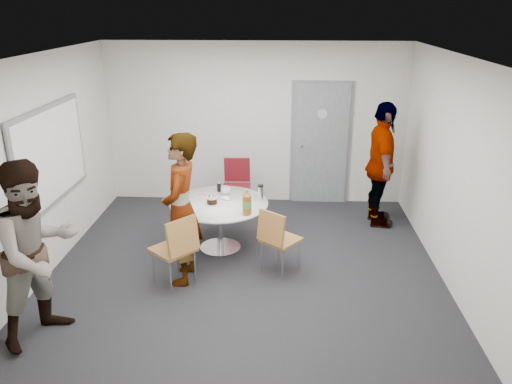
# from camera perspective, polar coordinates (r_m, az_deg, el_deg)

# --- Properties ---
(floor) EXTENTS (5.00, 5.00, 0.00)m
(floor) POSITION_cam_1_polar(r_m,az_deg,el_deg) (6.58, -1.25, -8.81)
(floor) COLOR black
(floor) RESTS_ON ground
(ceiling) EXTENTS (5.00, 5.00, 0.00)m
(ceiling) POSITION_cam_1_polar(r_m,az_deg,el_deg) (5.75, -1.46, 15.31)
(ceiling) COLOR silver
(ceiling) RESTS_ON wall_back
(wall_back) EXTENTS (5.00, 0.00, 5.00)m
(wall_back) POSITION_cam_1_polar(r_m,az_deg,el_deg) (8.44, -0.04, 7.75)
(wall_back) COLOR silver
(wall_back) RESTS_ON floor
(wall_left) EXTENTS (0.00, 5.00, 5.00)m
(wall_left) POSITION_cam_1_polar(r_m,az_deg,el_deg) (6.70, -23.21, 2.60)
(wall_left) COLOR silver
(wall_left) RESTS_ON floor
(wall_right) EXTENTS (0.00, 5.00, 5.00)m
(wall_right) POSITION_cam_1_polar(r_m,az_deg,el_deg) (6.35, 21.77, 1.87)
(wall_right) COLOR silver
(wall_right) RESTS_ON floor
(wall_front) EXTENTS (5.00, 0.00, 5.00)m
(wall_front) POSITION_cam_1_polar(r_m,az_deg,el_deg) (3.75, -4.30, -9.61)
(wall_front) COLOR silver
(wall_front) RESTS_ON floor
(door) EXTENTS (1.02, 0.17, 2.12)m
(door) POSITION_cam_1_polar(r_m,az_deg,el_deg) (8.51, 7.41, 5.44)
(door) COLOR slate
(door) RESTS_ON wall_back
(whiteboard) EXTENTS (0.04, 1.90, 1.25)m
(whiteboard) POSITION_cam_1_polar(r_m,az_deg,el_deg) (6.83, -22.33, 3.92)
(whiteboard) COLOR gray
(whiteboard) RESTS_ON wall_left
(table) EXTENTS (1.34, 1.34, 1.04)m
(table) POSITION_cam_1_polar(r_m,az_deg,el_deg) (6.85, -3.93, -1.92)
(table) COLOR white
(table) RESTS_ON floor
(chair_near_left) EXTENTS (0.65, 0.65, 0.93)m
(chair_near_left) POSITION_cam_1_polar(r_m,az_deg,el_deg) (6.00, -8.99, -5.99)
(chair_near_left) COLOR brown
(chair_near_left) RESTS_ON floor
(chair_near_right) EXTENTS (0.60, 0.61, 0.87)m
(chair_near_right) POSITION_cam_1_polar(r_m,az_deg,el_deg) (6.25, 2.37, -5.01)
(chair_near_right) COLOR brown
(chair_near_right) RESTS_ON floor
(chair_far) EXTENTS (0.45, 0.49, 0.92)m
(chair_far) POSITION_cam_1_polar(r_m,az_deg,el_deg) (8.07, -2.22, 1.30)
(chair_far) COLOR maroon
(chair_far) RESTS_ON floor
(person_main) EXTENTS (0.46, 0.69, 1.88)m
(person_main) POSITION_cam_1_polar(r_m,az_deg,el_deg) (6.02, -8.54, -2.00)
(person_main) COLOR #A5C6EA
(person_main) RESTS_ON floor
(person_left) EXTENTS (1.09, 1.16, 1.90)m
(person_left) POSITION_cam_1_polar(r_m,az_deg,el_deg) (5.39, -23.73, -6.33)
(person_left) COLOR white
(person_left) RESTS_ON floor
(person_right) EXTENTS (0.50, 1.14, 1.92)m
(person_right) POSITION_cam_1_polar(r_m,az_deg,el_deg) (7.77, 14.11, 2.99)
(person_right) COLOR black
(person_right) RESTS_ON floor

